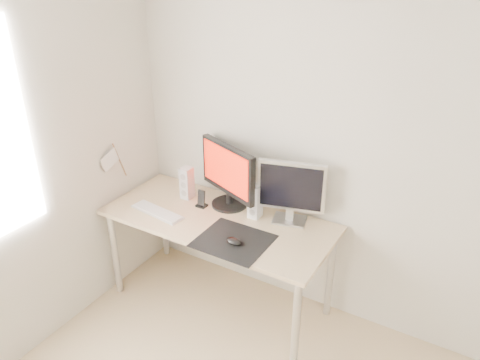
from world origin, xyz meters
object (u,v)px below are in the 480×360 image
at_px(desk, 218,228).
at_px(keyboard, 157,212).
at_px(mouse, 234,241).
at_px(phone_dock, 201,202).
at_px(speaker_right, 255,201).
at_px(speaker_left, 187,183).
at_px(main_monitor, 228,174).
at_px(second_monitor, 291,190).

height_order(desk, keyboard, keyboard).
height_order(mouse, phone_dock, phone_dock).
relative_size(mouse, speaker_right, 0.44).
bearing_deg(keyboard, speaker_right, 26.05).
bearing_deg(speaker_right, speaker_left, -178.89).
height_order(main_monitor, phone_dock, main_monitor).
bearing_deg(speaker_right, keyboard, -153.95).
bearing_deg(keyboard, main_monitor, 42.48).
bearing_deg(second_monitor, desk, -153.65).
bearing_deg(desk, phone_dock, 157.88).
relative_size(desk, keyboard, 3.71).
height_order(speaker_left, speaker_right, same).
distance_m(desk, speaker_right, 0.32).
bearing_deg(second_monitor, keyboard, -156.33).
height_order(second_monitor, keyboard, second_monitor).
distance_m(mouse, second_monitor, 0.52).
xyz_separation_m(speaker_right, phone_dock, (-0.40, -0.07, -0.08)).
height_order(main_monitor, speaker_right, main_monitor).
bearing_deg(speaker_left, speaker_right, 1.11).
distance_m(main_monitor, keyboard, 0.57).
relative_size(mouse, second_monitor, 0.24).
height_order(speaker_left, keyboard, speaker_left).
height_order(second_monitor, speaker_right, second_monitor).
height_order(desk, phone_dock, phone_dock).
relative_size(mouse, main_monitor, 0.20).
relative_size(mouse, keyboard, 0.24).
bearing_deg(mouse, main_monitor, 125.70).
relative_size(main_monitor, second_monitor, 1.19).
bearing_deg(mouse, speaker_left, 150.27).
bearing_deg(speaker_right, desk, -144.72).
xyz_separation_m(main_monitor, second_monitor, (0.47, 0.03, -0.01)).
bearing_deg(keyboard, desk, 20.65).
bearing_deg(speaker_right, main_monitor, 170.16).
bearing_deg(keyboard, mouse, -5.26).
xyz_separation_m(mouse, second_monitor, (0.18, 0.43, 0.22)).
relative_size(desk, speaker_right, 6.63).
height_order(speaker_left, phone_dock, speaker_left).
relative_size(second_monitor, speaker_left, 1.84).
xyz_separation_m(desk, phone_dock, (-0.19, 0.08, 0.12)).
distance_m(mouse, main_monitor, 0.55).
bearing_deg(keyboard, speaker_left, 80.26).
relative_size(main_monitor, speaker_left, 2.19).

